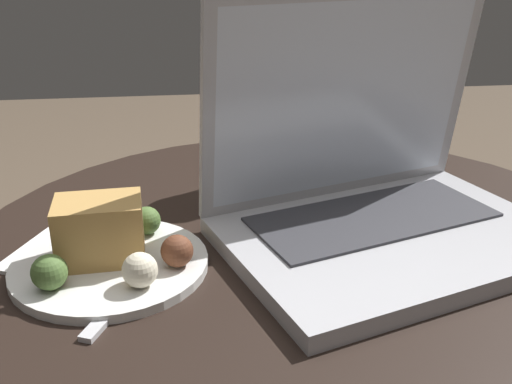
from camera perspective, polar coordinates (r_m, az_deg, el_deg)
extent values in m
cylinder|color=black|center=(0.62, 5.07, -5.68)|extent=(0.72, 0.72, 0.02)
cube|color=white|center=(0.61, -15.23, -6.01)|extent=(0.18, 0.16, 0.00)
cube|color=#B2B2B7|center=(0.62, 12.86, -4.42)|extent=(0.38, 0.32, 0.02)
cube|color=#333338|center=(0.64, 11.09, -2.34)|extent=(0.28, 0.18, 0.00)
cube|color=#B2B2B7|center=(0.65, 8.47, 8.82)|extent=(0.32, 0.14, 0.23)
cube|color=silver|center=(0.65, 8.61, 8.72)|extent=(0.29, 0.12, 0.20)
cylinder|color=gold|center=(0.76, 3.31, 7.40)|extent=(0.07, 0.07, 0.17)
cylinder|color=white|center=(0.74, 3.49, 14.67)|extent=(0.07, 0.07, 0.02)
cylinder|color=silver|center=(0.59, -13.69, -6.73)|extent=(0.18, 0.18, 0.01)
cube|color=tan|center=(0.58, -14.66, -3.52)|extent=(0.08, 0.06, 0.06)
sphere|color=brown|center=(0.56, -7.53, -5.58)|extent=(0.03, 0.03, 0.03)
sphere|color=#4C6B33|center=(0.62, -10.38, -2.69)|extent=(0.03, 0.03, 0.03)
sphere|color=beige|center=(0.53, -11.00, -7.31)|extent=(0.03, 0.03, 0.03)
sphere|color=#4C6B33|center=(0.55, -19.08, -7.23)|extent=(0.03, 0.03, 0.03)
cube|color=silver|center=(0.53, -12.80, -10.12)|extent=(0.06, 0.11, 0.00)
cube|color=silver|center=(0.59, -9.05, -6.13)|extent=(0.04, 0.05, 0.00)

